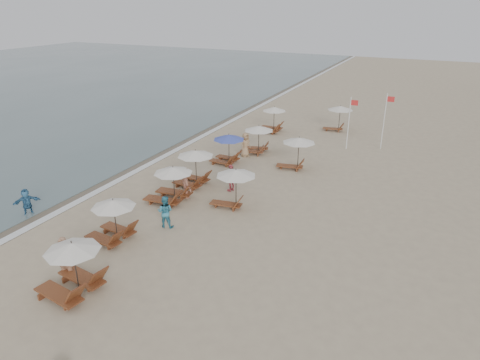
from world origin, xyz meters
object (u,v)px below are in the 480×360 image
at_px(lounger_station_0, 70,271).
at_px(waterline_walker, 27,202).
at_px(inland_station_1, 296,149).
at_px(beachgoer_mid_a, 165,212).
at_px(lounger_station_4, 227,148).
at_px(inland_station_0, 232,183).
at_px(lounger_station_5, 256,138).
at_px(lounger_station_6, 271,120).
at_px(beachgoer_far_b, 245,145).
at_px(flag_pole_near, 349,121).
at_px(beachgoer_near, 65,258).
at_px(lounger_station_3, 193,168).
at_px(lounger_station_1, 111,221).
at_px(beachgoer_far_a, 231,178).
at_px(lounger_station_2, 170,185).
at_px(beachgoer_mid_b, 187,183).
at_px(inland_station_2, 338,114).

relative_size(lounger_station_0, waterline_walker, 1.85).
distance_m(inland_station_1, beachgoer_mid_a, 11.22).
relative_size(lounger_station_4, inland_station_0, 0.95).
xyz_separation_m(lounger_station_4, inland_station_1, (4.75, 0.98, 0.31)).
distance_m(lounger_station_5, lounger_station_6, 5.90).
bearing_deg(beachgoer_far_b, flag_pole_near, -31.84).
bearing_deg(beachgoer_near, lounger_station_6, 73.35).
xyz_separation_m(beachgoer_near, flag_pole_near, (6.82, 22.06, 1.33)).
bearing_deg(lounger_station_3, lounger_station_1, -90.41).
bearing_deg(lounger_station_5, lounger_station_1, -94.42).
height_order(lounger_station_3, beachgoer_far_a, lounger_station_3).
xyz_separation_m(lounger_station_3, lounger_station_5, (1.10, 7.41, -0.02)).
height_order(inland_station_0, beachgoer_mid_a, inland_station_0).
height_order(lounger_station_2, lounger_station_3, lounger_station_3).
xyz_separation_m(lounger_station_4, beachgoer_far_a, (2.46, -4.23, -0.30)).
bearing_deg(lounger_station_1, beachgoer_mid_b, 83.19).
relative_size(lounger_station_1, beachgoer_mid_a, 1.48).
height_order(lounger_station_0, flag_pole_near, flag_pole_near).
bearing_deg(lounger_station_5, beachgoer_far_b, -111.34).
bearing_deg(flag_pole_near, waterline_walker, -125.23).
distance_m(lounger_station_3, beachgoer_near, 10.72).
xyz_separation_m(inland_station_0, beachgoer_far_b, (-2.92, 8.09, -0.56)).
relative_size(inland_station_2, beachgoer_mid_b, 1.39).
xyz_separation_m(beachgoer_far_b, waterline_walker, (-6.71, -13.61, -0.17)).
bearing_deg(lounger_station_2, beachgoer_far_a, 47.66).
distance_m(inland_station_2, beachgoer_far_b, 10.70).
bearing_deg(beachgoer_near, lounger_station_2, 74.77).
height_order(beachgoer_near, waterline_walker, beachgoer_near).
bearing_deg(lounger_station_1, lounger_station_0, -71.02).
distance_m(lounger_station_3, inland_station_2, 16.83).
height_order(beachgoer_mid_a, flag_pole_near, flag_pole_near).
bearing_deg(inland_station_0, beachgoer_far_b, 109.81).
xyz_separation_m(inland_station_2, beachgoer_far_b, (-4.49, -9.69, -0.59)).
bearing_deg(inland_station_2, inland_station_1, -91.82).
bearing_deg(lounger_station_5, lounger_station_4, -109.02).
height_order(lounger_station_1, beachgoer_near, lounger_station_1).
distance_m(lounger_station_2, lounger_station_5, 10.04).
height_order(lounger_station_4, lounger_station_6, lounger_station_6).
distance_m(lounger_station_0, lounger_station_3, 11.48).
height_order(lounger_station_5, lounger_station_6, lounger_station_6).
distance_m(inland_station_0, beachgoer_far_b, 8.62).
bearing_deg(lounger_station_2, lounger_station_0, -81.56).
xyz_separation_m(lounger_station_5, beachgoer_near, (-0.81, -18.12, -0.22)).
bearing_deg(beachgoer_mid_a, lounger_station_5, -101.60).
bearing_deg(flag_pole_near, lounger_station_4, -135.58).
xyz_separation_m(lounger_station_4, inland_station_2, (5.09, 11.57, 0.35)).
bearing_deg(inland_station_1, flag_pole_near, 68.87).
bearing_deg(inland_station_1, beachgoer_near, -105.70).
relative_size(lounger_station_6, flag_pole_near, 0.60).
height_order(lounger_station_3, lounger_station_6, lounger_station_3).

